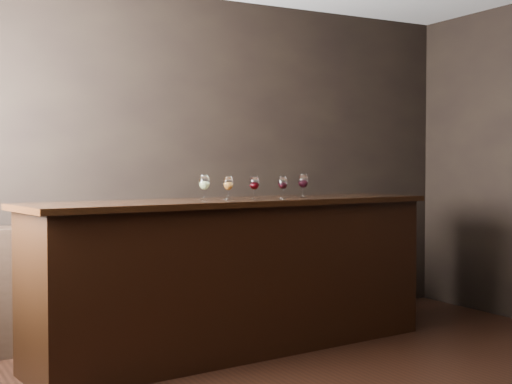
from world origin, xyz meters
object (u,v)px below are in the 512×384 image
glass_red_b (283,183)px  back_bar_shelf (142,280)px  glass_white (204,183)px  glass_red_a (254,183)px  glass_red_c (303,182)px  glass_amber (228,184)px  bar_counter (238,278)px

glass_red_b → back_bar_shelf: bearing=136.6°
glass_white → glass_red_b: 0.64m
glass_red_a → glass_white: bearing=-178.5°
back_bar_shelf → glass_red_b: bearing=-43.4°
glass_red_c → back_bar_shelf: bearing=143.8°
glass_amber → glass_red_b: glass_amber is taller
bar_counter → glass_amber: (-0.07, 0.02, 0.69)m
bar_counter → glass_white: glass_white is taller
bar_counter → glass_red_a: size_ratio=18.25×
bar_counter → glass_red_a: 0.70m
bar_counter → glass_red_b: (0.36, -0.02, 0.69)m
glass_red_c → glass_red_a: bearing=-179.2°
bar_counter → glass_white: bearing=174.3°
bar_counter → glass_red_b: 0.78m
back_bar_shelf → glass_red_b: size_ratio=15.10×
bar_counter → glass_red_c: bearing=-6.1°
bar_counter → glass_white: (-0.27, -0.01, 0.70)m
bar_counter → glass_red_c: size_ratio=16.76×
bar_counter → glass_amber: size_ratio=18.16×
back_bar_shelf → glass_amber: glass_amber is taller
glass_red_c → glass_red_b: bearing=-171.3°
glass_red_b → glass_amber: bearing=175.0°
glass_red_a → glass_red_b: bearing=-6.2°
glass_amber → glass_red_c: size_ratio=0.92×
glass_white → glass_amber: 0.20m
bar_counter → glass_red_c: 0.90m
glass_amber → glass_red_a: 0.21m
glass_white → glass_amber: size_ratio=1.07×
bar_counter → glass_amber: glass_amber is taller
back_bar_shelf → glass_red_a: (0.60, -0.76, 0.77)m
glass_red_a → glass_red_b: (0.23, -0.02, -0.00)m
glass_red_c → glass_amber: bearing=179.3°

